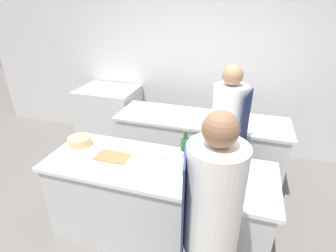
{
  "coord_description": "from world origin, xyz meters",
  "views": [
    {
      "loc": [
        0.7,
        -1.93,
        2.3
      ],
      "look_at": [
        0.0,
        0.35,
        1.14
      ],
      "focal_mm": 28.0,
      "sensor_mm": 36.0,
      "label": 1
    }
  ],
  "objects_px": {
    "bottle_vinegar": "(197,163)",
    "oven_range": "(110,116)",
    "bowl_mixing_large": "(148,156)",
    "stockpot": "(224,118)",
    "chef_at_stove": "(226,141)",
    "bottle_olive_oil": "(181,165)",
    "bowl_ceramic_blue": "(223,170)",
    "bowl_prep_small": "(80,141)",
    "chef_at_prep_near": "(210,236)",
    "bottle_wine": "(185,148)"
  },
  "relations": [
    {
      "from": "oven_range",
      "to": "stockpot",
      "type": "height_order",
      "value": "stockpot"
    },
    {
      "from": "oven_range",
      "to": "bottle_vinegar",
      "type": "xyz_separation_m",
      "value": [
        1.83,
        -1.73,
        0.52
      ]
    },
    {
      "from": "oven_range",
      "to": "bowl_mixing_large",
      "type": "height_order",
      "value": "oven_range"
    },
    {
      "from": "bowl_prep_small",
      "to": "stockpot",
      "type": "bearing_deg",
      "value": 33.74
    },
    {
      "from": "bottle_olive_oil",
      "to": "bowl_ceramic_blue",
      "type": "distance_m",
      "value": 0.37
    },
    {
      "from": "oven_range",
      "to": "bottle_olive_oil",
      "type": "distance_m",
      "value": 2.5
    },
    {
      "from": "bowl_mixing_large",
      "to": "bowl_ceramic_blue",
      "type": "bearing_deg",
      "value": -1.95
    },
    {
      "from": "chef_at_stove",
      "to": "bottle_olive_oil",
      "type": "bearing_deg",
      "value": -10.24
    },
    {
      "from": "oven_range",
      "to": "bottle_olive_oil",
      "type": "height_order",
      "value": "bottle_olive_oil"
    },
    {
      "from": "chef_at_prep_near",
      "to": "bottle_olive_oil",
      "type": "relative_size",
      "value": 8.16
    },
    {
      "from": "bottle_olive_oil",
      "to": "bowl_mixing_large",
      "type": "relative_size",
      "value": 0.79
    },
    {
      "from": "chef_at_stove",
      "to": "bowl_ceramic_blue",
      "type": "distance_m",
      "value": 0.66
    },
    {
      "from": "chef_at_stove",
      "to": "bowl_ceramic_blue",
      "type": "relative_size",
      "value": 6.89
    },
    {
      "from": "oven_range",
      "to": "stockpot",
      "type": "xyz_separation_m",
      "value": [
        1.96,
        -0.64,
        0.49
      ]
    },
    {
      "from": "chef_at_stove",
      "to": "bowl_prep_small",
      "type": "distance_m",
      "value": 1.59
    },
    {
      "from": "bowl_ceramic_blue",
      "to": "oven_range",
      "type": "bearing_deg",
      "value": 141.06
    },
    {
      "from": "bottle_vinegar",
      "to": "bowl_mixing_large",
      "type": "bearing_deg",
      "value": 169.59
    },
    {
      "from": "bowl_mixing_large",
      "to": "chef_at_prep_near",
      "type": "bearing_deg",
      "value": -45.86
    },
    {
      "from": "bottle_vinegar",
      "to": "bowl_ceramic_blue",
      "type": "relative_size",
      "value": 1.17
    },
    {
      "from": "bottle_vinegar",
      "to": "bottle_wine",
      "type": "bearing_deg",
      "value": 126.03
    },
    {
      "from": "bottle_vinegar",
      "to": "oven_range",
      "type": "bearing_deg",
      "value": 136.64
    },
    {
      "from": "bottle_wine",
      "to": "stockpot",
      "type": "xyz_separation_m",
      "value": [
        0.28,
        0.88,
        -0.03
      ]
    },
    {
      "from": "bottle_vinegar",
      "to": "bowl_mixing_large",
      "type": "height_order",
      "value": "bottle_vinegar"
    },
    {
      "from": "chef_at_prep_near",
      "to": "bowl_prep_small",
      "type": "relative_size",
      "value": 7.36
    },
    {
      "from": "bottle_wine",
      "to": "bowl_mixing_large",
      "type": "distance_m",
      "value": 0.37
    },
    {
      "from": "chef_at_stove",
      "to": "chef_at_prep_near",
      "type": "bearing_deg",
      "value": 13.8
    },
    {
      "from": "bottle_olive_oil",
      "to": "bowl_mixing_large",
      "type": "distance_m",
      "value": 0.39
    },
    {
      "from": "bottle_wine",
      "to": "bottle_vinegar",
      "type": "bearing_deg",
      "value": -53.97
    },
    {
      "from": "chef_at_stove",
      "to": "bottle_vinegar",
      "type": "relative_size",
      "value": 5.87
    },
    {
      "from": "bottle_wine",
      "to": "bowl_prep_small",
      "type": "bearing_deg",
      "value": -176.58
    },
    {
      "from": "bottle_vinegar",
      "to": "bowl_ceramic_blue",
      "type": "xyz_separation_m",
      "value": [
        0.23,
        0.07,
        -0.08
      ]
    },
    {
      "from": "chef_at_prep_near",
      "to": "bottle_olive_oil",
      "type": "distance_m",
      "value": 0.71
    },
    {
      "from": "bowl_prep_small",
      "to": "bowl_ceramic_blue",
      "type": "height_order",
      "value": "bowl_prep_small"
    },
    {
      "from": "chef_at_stove",
      "to": "bowl_mixing_large",
      "type": "height_order",
      "value": "chef_at_stove"
    },
    {
      "from": "chef_at_stove",
      "to": "bottle_vinegar",
      "type": "xyz_separation_m",
      "value": [
        -0.19,
        -0.73,
        0.14
      ]
    },
    {
      "from": "oven_range",
      "to": "chef_at_prep_near",
      "type": "relative_size",
      "value": 0.55
    },
    {
      "from": "bowl_mixing_large",
      "to": "bowl_prep_small",
      "type": "distance_m",
      "value": 0.8
    },
    {
      "from": "bottle_wine",
      "to": "bowl_ceramic_blue",
      "type": "bearing_deg",
      "value": -21.2
    },
    {
      "from": "chef_at_stove",
      "to": "stockpot",
      "type": "height_order",
      "value": "chef_at_stove"
    },
    {
      "from": "chef_at_prep_near",
      "to": "bowl_mixing_large",
      "type": "distance_m",
      "value": 1.03
    },
    {
      "from": "bottle_olive_oil",
      "to": "stockpot",
      "type": "bearing_deg",
      "value": 77.3
    },
    {
      "from": "oven_range",
      "to": "bowl_ceramic_blue",
      "type": "xyz_separation_m",
      "value": [
        2.06,
        -1.66,
        0.44
      ]
    },
    {
      "from": "bottle_vinegar",
      "to": "bottle_olive_oil",
      "type": "bearing_deg",
      "value": -164.62
    },
    {
      "from": "bottle_olive_oil",
      "to": "bottle_wine",
      "type": "xyz_separation_m",
      "value": [
        -0.03,
        0.25,
        0.03
      ]
    },
    {
      "from": "chef_at_stove",
      "to": "bowl_mixing_large",
      "type": "xyz_separation_m",
      "value": [
        -0.69,
        -0.64,
        0.07
      ]
    },
    {
      "from": "chef_at_prep_near",
      "to": "bottle_vinegar",
      "type": "relative_size",
      "value": 6.06
    },
    {
      "from": "oven_range",
      "to": "bowl_ceramic_blue",
      "type": "bearing_deg",
      "value": -38.94
    },
    {
      "from": "chef_at_prep_near",
      "to": "bottle_vinegar",
      "type": "xyz_separation_m",
      "value": [
        -0.22,
        0.65,
        0.11
      ]
    },
    {
      "from": "oven_range",
      "to": "stockpot",
      "type": "distance_m",
      "value": 2.12
    },
    {
      "from": "bottle_olive_oil",
      "to": "bottle_vinegar",
      "type": "height_order",
      "value": "bottle_vinegar"
    }
  ]
}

